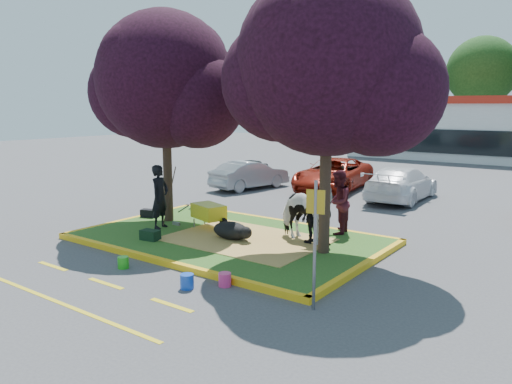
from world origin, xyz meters
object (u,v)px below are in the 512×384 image
Objects in this scene: bucket_green at (123,262)px; wheelbarrow at (209,212)px; calf at (231,231)px; handler at (160,197)px; car_black at (246,172)px; bucket_pink at (225,280)px; car_silver at (250,175)px; cow at (306,212)px; sign_post at (315,231)px; bucket_blue at (187,281)px.

wheelbarrow is at bearing 98.43° from bucket_green.
handler reaches higher than calf.
bucket_pink is at bearing -68.16° from car_black.
bucket_green is (0.54, -3.67, -0.51)m from wheelbarrow.
handler is 8.49m from car_silver.
handler is at bearing 113.72° from cow.
car_silver is at bearing 5.31° from handler.
bucket_pink is (4.44, -2.35, -0.96)m from handler.
cow is at bearing 35.75° from calf.
car_silver reaches higher than wheelbarrow.
car_silver reaches higher than calf.
cow is at bearing -58.11° from car_black.
bucket_green is 0.08× the size of car_black.
cow is 4.50m from handler.
sign_post is at bearing 0.84° from bucket_pink.
car_black reaches higher than bucket_pink.
bucket_pink is (1.92, -2.59, -0.25)m from calf.
bucket_blue is at bearing 178.43° from sign_post.
calf is at bearing 126.54° from bucket_pink.
handler is 6.13× the size of bucket_blue.
cow is at bearing 108.45° from sign_post.
car_black reaches higher than bucket_green.
car_black is (-7.98, 7.85, -0.37)m from cow.
car_silver is (-3.87, 7.22, -0.01)m from wheelbarrow.
sign_post reaches higher than car_silver.
handler is 0.77× the size of sign_post.
handler is at bearing -81.60° from car_black.
wheelbarrow is 0.78× the size of sign_post.
sign_post is 2.54m from bucket_pink.
bucket_blue is 0.08× the size of car_silver.
handler is 6.99m from sign_post.
sign_post is at bearing -61.55° from car_black.
bucket_blue is at bearing 132.14° from car_silver.
bucket_pink reaches higher than bucket_green.
cow is 0.79× the size of sign_post.
handler is 1.53m from wheelbarrow.
car_silver is (-6.56, 10.97, 0.49)m from bucket_blue.
calf is 3.88× the size of bucket_pink.
car_silver is (-2.67, 8.05, -0.46)m from handler.
cow is 3.61m from bucket_pink.
calf is at bearing -68.50° from car_black.
sign_post reaches higher than car_black.
cow is 9.83m from car_silver.
sign_post is 8.45× the size of bucket_pink.
handler is 0.99× the size of wheelbarrow.
bucket_blue is (-0.55, -0.57, 0.01)m from bucket_pink.
bucket_pink is 0.08× the size of car_black.
handler is 0.54× the size of car_black.
cow is 0.50× the size of car_silver.
calf is at bearing 75.87° from bucket_green.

